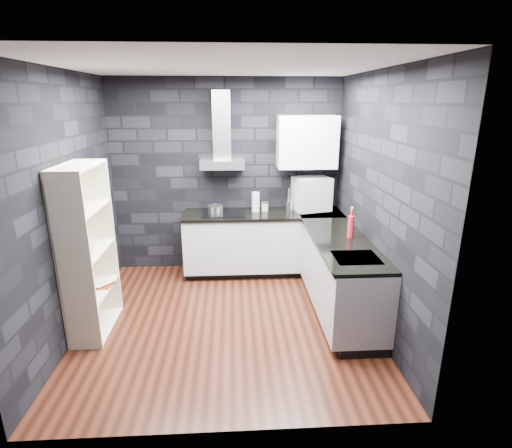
{
  "coord_description": "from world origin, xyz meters",
  "views": [
    {
      "loc": [
        0.09,
        -4.02,
        2.4
      ],
      "look_at": [
        0.35,
        0.45,
        1.0
      ],
      "focal_mm": 28.0,
      "sensor_mm": 36.0,
      "label": 1
    }
  ],
  "objects": [
    {
      "name": "book_red",
      "position": [
        -1.43,
        0.06,
        0.57
      ],
      "size": [
        0.19,
        0.05,
        0.25
      ],
      "primitive_type": "imported",
      "rotation": [
        0.0,
        0.0,
        -0.13
      ],
      "color": "maroon",
      "rests_on": "bookshelf"
    },
    {
      "name": "pot",
      "position": [
        -0.15,
        1.17,
        0.97
      ],
      "size": [
        0.23,
        0.23,
        0.12
      ],
      "primitive_type": "cylinder",
      "rotation": [
        0.0,
        0.0,
        -0.17
      ],
      "color": "silver",
      "rests_on": "cooktop"
    },
    {
      "name": "fruit_bowl",
      "position": [
        -1.42,
        -0.18,
        0.94
      ],
      "size": [
        0.23,
        0.23,
        0.06
      ],
      "primitive_type": "imported",
      "rotation": [
        0.0,
        0.0,
        -0.01
      ],
      "color": "white",
      "rests_on": "bookshelf"
    },
    {
      "name": "wall_right",
      "position": [
        1.62,
        0.0,
        1.35
      ],
      "size": [
        0.05,
        3.2,
        2.7
      ],
      "primitive_type": "cube",
      "color": "black",
      "rests_on": "ground"
    },
    {
      "name": "cooktop",
      "position": [
        -0.05,
        1.3,
        0.91
      ],
      "size": [
        0.58,
        0.5,
        0.01
      ],
      "primitive_type": "cube",
      "color": "black",
      "rests_on": "counter_back_top"
    },
    {
      "name": "hood_chimney",
      "position": [
        -0.05,
        1.5,
        2.07
      ],
      "size": [
        0.24,
        0.2,
        0.9
      ],
      "primitive_type": "cube",
      "color": "silver",
      "rests_on": "hood_body"
    },
    {
      "name": "red_bottle",
      "position": [
        1.41,
        0.21,
        1.02
      ],
      "size": [
        0.09,
        0.09,
        0.25
      ],
      "primitive_type": "cylinder",
      "rotation": [
        0.0,
        0.0,
        -0.2
      ],
      "color": "#AB1A25",
      "rests_on": "counter_right_top"
    },
    {
      "name": "appliance_garage",
      "position": [
        1.19,
        1.42,
        1.12
      ],
      "size": [
        0.56,
        0.48,
        0.48
      ],
      "primitive_type": "cube",
      "rotation": [
        0.0,
        0.0,
        0.25
      ],
      "color": "#B2B4BA",
      "rests_on": "counter_back_top"
    },
    {
      "name": "counter_right_cab",
      "position": [
        1.3,
        0.1,
        0.48
      ],
      "size": [
        0.6,
        1.8,
        0.76
      ],
      "primitive_type": "cube",
      "color": "#B7B8BC",
      "rests_on": "ground"
    },
    {
      "name": "wall_back",
      "position": [
        0.0,
        1.62,
        1.35
      ],
      "size": [
        3.2,
        0.05,
        2.7
      ],
      "primitive_type": "cube",
      "color": "black",
      "rests_on": "ground"
    },
    {
      "name": "counter_corner_top",
      "position": [
        1.3,
        1.3,
        0.88
      ],
      "size": [
        0.62,
        0.62,
        0.04
      ],
      "primitive_type": "cube",
      "color": "black",
      "rests_on": "counter_right_cab"
    },
    {
      "name": "book_second",
      "position": [
        -1.42,
        0.1,
        0.59
      ],
      "size": [
        0.15,
        0.12,
        0.23
      ],
      "primitive_type": "imported",
      "rotation": [
        0.0,
        0.0,
        -0.67
      ],
      "color": "#B2B2B2",
      "rests_on": "bookshelf"
    },
    {
      "name": "toekick_back",
      "position": [
        0.5,
        1.34,
        0.05
      ],
      "size": [
        2.18,
        0.5,
        0.1
      ],
      "primitive_type": "cube",
      "color": "black",
      "rests_on": "ground"
    },
    {
      "name": "ground",
      "position": [
        0.0,
        0.0,
        0.0
      ],
      "size": [
        3.2,
        3.2,
        0.0
      ],
      "primitive_type": "plane",
      "color": "#411B10"
    },
    {
      "name": "bookshelf",
      "position": [
        -1.42,
        -0.08,
        0.9
      ],
      "size": [
        0.49,
        0.85,
        1.8
      ],
      "primitive_type": "cube",
      "rotation": [
        0.0,
        0.0,
        -0.2
      ],
      "color": "beige",
      "rests_on": "ground"
    },
    {
      "name": "utensil_crock",
      "position": [
        0.88,
        1.4,
        0.96
      ],
      "size": [
        0.12,
        0.12,
        0.13
      ],
      "primitive_type": "cylinder",
      "rotation": [
        0.0,
        0.0,
        -0.18
      ],
      "color": "silver",
      "rests_on": "counter_back_top"
    },
    {
      "name": "counter_right_top",
      "position": [
        1.29,
        0.1,
        0.88
      ],
      "size": [
        0.62,
        1.8,
        0.04
      ],
      "primitive_type": "cube",
      "color": "black",
      "rests_on": "counter_right_cab"
    },
    {
      "name": "upper_cabinet",
      "position": [
        1.1,
        1.43,
        1.85
      ],
      "size": [
        0.8,
        0.35,
        0.7
      ],
      "primitive_type": "cube",
      "color": "silver",
      "rests_on": "wall_back"
    },
    {
      "name": "hood_body",
      "position": [
        -0.05,
        1.43,
        1.56
      ],
      "size": [
        0.6,
        0.34,
        0.12
      ],
      "primitive_type": "cube",
      "color": "silver",
      "rests_on": "wall_back"
    },
    {
      "name": "toekick_right",
      "position": [
        1.34,
        0.1,
        0.05
      ],
      "size": [
        0.5,
        1.78,
        0.1
      ],
      "primitive_type": "cube",
      "color": "black",
      "rests_on": "ground"
    },
    {
      "name": "counter_back_top",
      "position": [
        0.5,
        1.29,
        0.88
      ],
      "size": [
        2.2,
        0.62,
        0.04
      ],
      "primitive_type": "cube",
      "color": "black",
      "rests_on": "counter_back_cab"
    },
    {
      "name": "wall_left",
      "position": [
        -1.62,
        0.0,
        1.35
      ],
      "size": [
        0.05,
        3.2,
        2.7
      ],
      "primitive_type": "cube",
      "color": "black",
      "rests_on": "ground"
    },
    {
      "name": "ceiling",
      "position": [
        0.0,
        0.0,
        2.7
      ],
      "size": [
        3.2,
        3.2,
        0.0
      ],
      "primitive_type": "plane",
      "rotation": [
        3.14,
        0.0,
        0.0
      ],
      "color": "white"
    },
    {
      "name": "glass_vase",
      "position": [
        0.4,
        1.37,
        1.04
      ],
      "size": [
        0.14,
        0.14,
        0.27
      ],
      "primitive_type": "cylinder",
      "rotation": [
        0.0,
        0.0,
        -0.4
      ],
      "color": "silver",
      "rests_on": "counter_back_top"
    },
    {
      "name": "sink_rim",
      "position": [
        1.3,
        -0.4,
        0.89
      ],
      "size": [
        0.44,
        0.4,
        0.01
      ],
      "primitive_type": "cube",
      "color": "silver",
      "rests_on": "counter_right_top"
    },
    {
      "name": "counter_back_cab",
      "position": [
        0.5,
        1.3,
        0.48
      ],
      "size": [
        2.2,
        0.6,
        0.76
      ],
      "primitive_type": "cube",
      "color": "#B7B8BC",
      "rests_on": "ground"
    },
    {
      "name": "wall_front",
      "position": [
        0.0,
        -1.62,
        1.35
      ],
      "size": [
        3.2,
        0.05,
        2.7
      ],
      "primitive_type": "cube",
      "color": "black",
      "rests_on": "ground"
    },
    {
      "name": "storage_jar",
      "position": [
        0.53,
        1.38,
        0.96
      ],
      "size": [
        0.1,
        0.1,
        0.11
      ],
      "primitive_type": "cylinder",
      "rotation": [
        0.0,
        0.0,
        0.13
      ],
      "color": "tan",
      "rests_on": "counter_back_top"
    }
  ]
}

